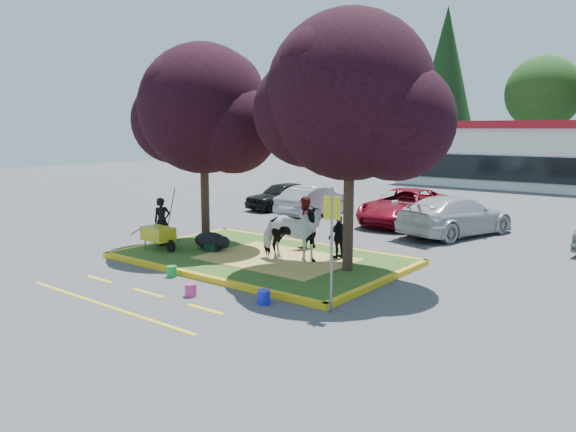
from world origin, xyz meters
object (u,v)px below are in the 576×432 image
Objects in this scene: cow at (291,233)px; calf at (211,241)px; handler at (162,221)px; bucket_pink at (191,290)px; bucket_green at (172,271)px; car_silver at (314,201)px; bucket_blue at (264,297)px; wheelbarrow at (158,234)px; sign_post at (332,236)px; car_black at (282,195)px.

cow is 3.08m from calf.
handler is 5.14× the size of bucket_pink.
bucket_green is 11.46m from car_silver.
bucket_pink is at bearing -160.53° from bucket_blue.
cow reaches higher than bucket_pink.
car_silver is (-2.03, 8.43, 0.25)m from calf.
wheelbarrow reaches higher than bucket_blue.
car_silver is (-8.18, 10.84, -1.02)m from sign_post.
car_silver reaches higher than bucket_green.
bucket_pink is at bearing -46.67° from calf.
sign_post is 9.08× the size of bucket_pink.
sign_post is at bearing -85.13° from handler.
wheelbarrow is 0.71× the size of sign_post.
wheelbarrow is (-1.27, -1.03, 0.22)m from calf.
bucket_green is 0.07× the size of car_silver.
bucket_blue is (5.88, -1.80, -0.49)m from wheelbarrow.
car_silver is (-0.76, 9.46, 0.03)m from wheelbarrow.
bucket_pink is (-3.30, -1.03, -1.55)m from sign_post.
cow is 9.62m from car_silver.
bucket_green is (2.42, -1.54, -0.50)m from wheelbarrow.
car_silver is at bearing 107.17° from calf.
bucket_pink is 12.85m from car_silver.
bucket_blue is at bearing -91.61° from handler.
cow reaches higher than handler.
cow is at bearing 117.38° from bucket_blue.
bucket_pink is at bearing -172.40° from sign_post.
calf reaches higher than bucket_blue.
bucket_green is at bearing 152.90° from bucket_pink.
bucket_green is at bearing -54.41° from car_black.
cow reaches higher than bucket_blue.
wheelbarrow is (-4.29, -1.27, -0.34)m from cow.
wheelbarrow reaches higher than calf.
sign_post is at bearing -4.93° from wheelbarrow.
sign_post reaches higher than calf.
calf is at bearing -58.45° from handler.
wheelbarrow is (0.57, -0.62, -0.27)m from handler.
car_black reaches higher than bucket_pink.
bucket_pink is (2.86, -3.45, -0.28)m from calf.
handler is 0.80× the size of wheelbarrow.
sign_post reaches higher than bucket_pink.
calf is 4.49m from bucket_pink.
sign_post reaches higher than wheelbarrow.
car_black is (-5.61, 11.74, 0.52)m from bucket_green.
sign_post reaches higher than handler.
car_silver is at bearing 106.10° from bucket_green.
sign_post is at bearing -17.78° from calf.
car_black is 2.54m from car_silver.
car_silver is at bearing 120.53° from bucket_blue.
sign_post is 2.22m from bucket_blue.
bucket_green is (2.99, -2.16, -0.77)m from handler.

